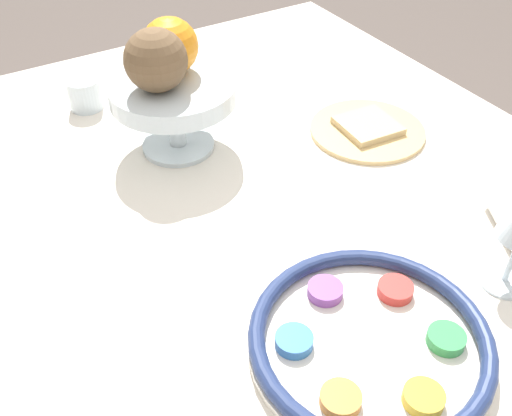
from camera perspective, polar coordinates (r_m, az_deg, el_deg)
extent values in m
cylinder|color=silver|center=(0.72, 10.71, -12.81)|extent=(0.28, 0.28, 0.01)
torus|color=navy|center=(0.71, 10.86, -12.08)|extent=(0.28, 0.28, 0.02)
cylinder|color=#844299|center=(0.75, 6.60, -7.83)|extent=(0.04, 0.04, 0.01)
cylinder|color=#2D6BB7|center=(0.70, 3.65, -12.52)|extent=(0.04, 0.04, 0.01)
cylinder|color=orange|center=(0.66, 8.06, -17.58)|extent=(0.04, 0.04, 0.01)
cylinder|color=gold|center=(0.68, 15.67, -17.01)|extent=(0.04, 0.04, 0.01)
cylinder|color=#33934C|center=(0.73, 17.65, -11.77)|extent=(0.04, 0.04, 0.01)
cylinder|color=red|center=(0.77, 13.12, -7.59)|extent=(0.04, 0.04, 0.01)
cylinder|color=silver|center=(0.84, 22.57, -6.37)|extent=(0.07, 0.07, 0.00)
cylinder|color=silver|center=(1.02, -7.39, 5.94)|extent=(0.12, 0.12, 0.01)
cylinder|color=silver|center=(1.00, -7.61, 8.10)|extent=(0.03, 0.03, 0.08)
cylinder|color=silver|center=(0.97, -7.90, 10.92)|extent=(0.20, 0.20, 0.03)
sphere|color=orange|center=(0.97, -8.21, 15.03)|extent=(0.09, 0.09, 0.09)
sphere|color=brown|center=(0.93, -9.53, 13.71)|extent=(0.10, 0.10, 0.10)
cylinder|color=tan|center=(1.07, 10.55, 7.28)|extent=(0.20, 0.20, 0.01)
cube|color=#D1B784|center=(1.06, 10.61, 7.73)|extent=(0.10, 0.10, 0.01)
cylinder|color=silver|center=(1.15, -16.00, 10.41)|extent=(0.06, 0.06, 0.06)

